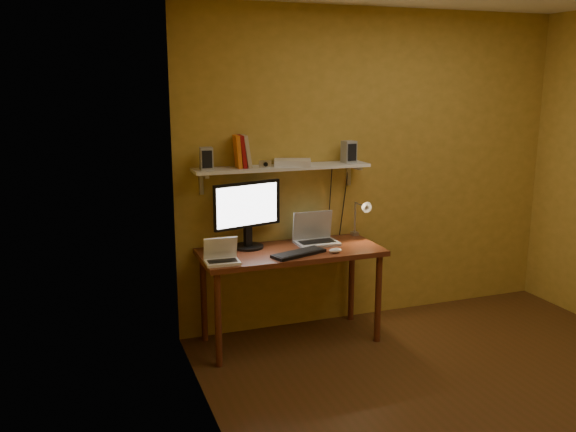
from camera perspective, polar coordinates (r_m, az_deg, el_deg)
name	(u,v)px	position (r m, az deg, el deg)	size (l,w,h in m)	color
room	(499,203)	(3.89, 19.14, 1.18)	(3.44, 3.24, 2.64)	#4F2C14
desk	(291,260)	(4.71, 0.27, -4.17)	(1.40, 0.60, 0.75)	maroon
wall_shelf	(282,168)	(4.74, -0.53, 4.53)	(1.40, 0.25, 0.21)	silver
monitor	(248,211)	(4.68, -3.81, 0.44)	(0.56, 0.30, 0.52)	black
laptop	(315,235)	(4.87, 2.52, -1.76)	(0.33, 0.24, 0.25)	#96999E
netbook	(222,256)	(4.37, -6.24, -3.72)	(0.25, 0.18, 0.18)	white
keyboard	(299,253)	(4.55, 1.00, -3.53)	(0.43, 0.14, 0.02)	black
mouse	(335,250)	(4.61, 4.47, -3.23)	(0.10, 0.06, 0.04)	white
desk_lamp	(361,214)	(5.01, 6.89, 0.22)	(0.09, 0.23, 0.38)	silver
speaker_left	(206,159)	(4.55, -7.66, 5.35)	(0.09, 0.09, 0.17)	#96999E
speaker_right	(349,152)	(4.94, 5.71, 6.00)	(0.10, 0.10, 0.17)	#96999E
books	(242,151)	(4.64, -4.35, 6.05)	(0.14, 0.17, 0.25)	orange
shelf_camera	(265,164)	(4.63, -2.14, 4.88)	(0.09, 0.04, 0.05)	silver
router	(292,162)	(4.75, 0.41, 5.04)	(0.28, 0.19, 0.05)	white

